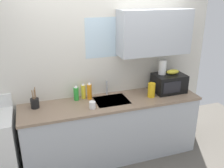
# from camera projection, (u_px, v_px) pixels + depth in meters

# --- Properties ---
(kitchen_wall_assembly) EXTENTS (3.28, 0.42, 2.50)m
(kitchen_wall_assembly) POSITION_uv_depth(u_px,v_px,m) (114.00, 62.00, 3.58)
(kitchen_wall_assembly) COLOR silver
(kitchen_wall_assembly) RESTS_ON ground
(counter_unit) EXTENTS (2.51, 0.63, 0.90)m
(counter_unit) POSITION_uv_depth(u_px,v_px,m) (112.00, 128.00, 3.59)
(counter_unit) COLOR #B2B7BC
(counter_unit) RESTS_ON ground
(sink_faucet) EXTENTS (0.03, 0.03, 0.21)m
(sink_faucet) POSITION_uv_depth(u_px,v_px,m) (107.00, 88.00, 3.61)
(sink_faucet) COLOR #B2B5BA
(sink_faucet) RESTS_ON counter_unit
(microwave) EXTENTS (0.46, 0.35, 0.27)m
(microwave) POSITION_uv_depth(u_px,v_px,m) (169.00, 83.00, 3.70)
(microwave) COLOR black
(microwave) RESTS_ON counter_unit
(banana_bunch) EXTENTS (0.20, 0.11, 0.07)m
(banana_bunch) POSITION_uv_depth(u_px,v_px,m) (173.00, 72.00, 3.66)
(banana_bunch) COLOR gold
(banana_bunch) RESTS_ON microwave
(paper_towel_roll) EXTENTS (0.11, 0.11, 0.22)m
(paper_towel_roll) POSITION_uv_depth(u_px,v_px,m) (162.00, 67.00, 3.63)
(paper_towel_roll) COLOR white
(paper_towel_roll) RESTS_ON microwave
(dish_soap_bottle_orange) EXTENTS (0.06, 0.06, 0.25)m
(dish_soap_bottle_orange) POSITION_uv_depth(u_px,v_px,m) (89.00, 91.00, 3.45)
(dish_soap_bottle_orange) COLOR orange
(dish_soap_bottle_orange) RESTS_ON counter_unit
(dish_soap_bottle_yellow) EXTENTS (0.06, 0.06, 0.23)m
(dish_soap_bottle_yellow) POSITION_uv_depth(u_px,v_px,m) (83.00, 91.00, 3.48)
(dish_soap_bottle_yellow) COLOR yellow
(dish_soap_bottle_yellow) RESTS_ON counter_unit
(dish_soap_bottle_green) EXTENTS (0.07, 0.07, 0.22)m
(dish_soap_bottle_green) POSITION_uv_depth(u_px,v_px,m) (76.00, 93.00, 3.43)
(dish_soap_bottle_green) COLOR green
(dish_soap_bottle_green) RESTS_ON counter_unit
(cereal_canister) EXTENTS (0.10, 0.10, 0.21)m
(cereal_canister) POSITION_uv_depth(u_px,v_px,m) (151.00, 90.00, 3.53)
(cereal_canister) COLOR gold
(cereal_canister) RESTS_ON counter_unit
(mug_white) EXTENTS (0.08, 0.08, 0.09)m
(mug_white) POSITION_uv_depth(u_px,v_px,m) (92.00, 105.00, 3.20)
(mug_white) COLOR white
(mug_white) RESTS_ON counter_unit
(utensil_crock) EXTENTS (0.11, 0.11, 0.28)m
(utensil_crock) POSITION_uv_depth(u_px,v_px,m) (35.00, 103.00, 3.21)
(utensil_crock) COLOR black
(utensil_crock) RESTS_ON counter_unit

